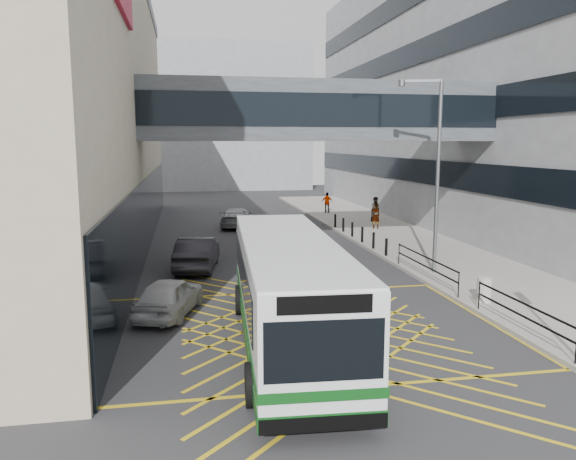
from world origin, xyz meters
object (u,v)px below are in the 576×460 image
street_lamp (434,165)px  pedestrian_b (376,209)px  car_white (169,296)px  pedestrian_a (376,216)px  bus (288,289)px  car_silver (238,217)px  car_dark (197,253)px  pedestrian_c (327,203)px  litter_bin (484,290)px

street_lamp → pedestrian_b: size_ratio=4.72×
car_white → pedestrian_a: pedestrian_a is taller
bus → pedestrian_b: (10.98, 23.69, -0.65)m
car_silver → street_lamp: street_lamp is taller
car_dark → pedestrian_a: (12.13, 9.61, 0.25)m
bus → pedestrian_a: size_ratio=6.62×
street_lamp → pedestrian_a: bearing=97.9°
car_dark → pedestrian_a: bearing=-132.8°
bus → pedestrian_c: 30.60m
car_white → car_silver: bearing=-84.7°
litter_bin → pedestrian_a: size_ratio=0.53×
litter_bin → pedestrian_a: bearing=83.6°
car_dark → car_silver: bearing=-94.7°
street_lamp → pedestrian_a: (1.87, 12.74, -3.94)m
car_silver → pedestrian_b: bearing=-164.1°
car_dark → street_lamp: (10.26, -3.13, 4.19)m
street_lamp → pedestrian_b: (3.11, 16.24, -3.91)m
car_white → pedestrian_a: size_ratio=2.46×
car_silver → bus: bearing=103.6°
pedestrian_b → car_silver: bearing=148.1°
bus → litter_bin: (7.78, 2.58, -1.09)m
bus → car_dark: (-2.39, 10.58, -0.93)m
bus → car_silver: bus is taller
car_white → pedestrian_b: bearing=-108.6°
bus → pedestrian_a: bus is taller
car_silver → pedestrian_c: bearing=-129.0°
bus → litter_bin: size_ratio=12.59×
car_white → car_dark: 7.08m
car_white → car_dark: bearing=-81.9°
car_white → car_silver: 20.43m
car_dark → pedestrian_b: bearing=-126.8°
litter_bin → pedestrian_a: 17.72m
bus → pedestrian_b: bus is taller
street_lamp → pedestrian_b: street_lamp is taller
car_white → pedestrian_a: 21.25m
pedestrian_a → pedestrian_b: size_ratio=0.97×
car_dark → bus: bearing=111.5°
bus → litter_bin: bearing=21.7°
car_silver → litter_bin: bearing=123.9°
bus → pedestrian_c: bearing=76.8°
pedestrian_b → pedestrian_c: bearing=79.4°
pedestrian_b → pedestrian_c: pedestrian_b is taller
car_dark → car_silver: (3.11, 13.00, -0.05)m
car_dark → litter_bin: (10.16, -8.00, -0.16)m
pedestrian_c → pedestrian_a: bearing=118.8°
bus → car_dark: 10.89m
car_silver → street_lamp: (7.15, -16.13, 4.25)m
car_dark → pedestrian_c: 21.79m
bus → street_lamp: street_lamp is taller
car_white → pedestrian_c: (12.24, 25.73, 0.31)m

